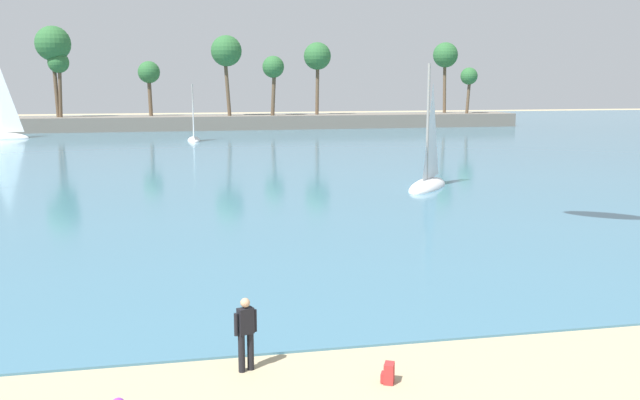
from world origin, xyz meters
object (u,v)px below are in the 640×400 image
(sailboat_mid_bay, at_px, (194,135))
(person_at_waterline, at_px, (246,332))
(backpack_near_kite, at_px, (388,374))
(sailboat_near_shore, at_px, (428,176))

(sailboat_mid_bay, bearing_deg, person_at_waterline, -90.33)
(backpack_near_kite, distance_m, sailboat_mid_bay, 59.63)
(sailboat_near_shore, xyz_separation_m, sailboat_mid_bay, (-12.74, 34.57, -0.13))
(person_at_waterline, bearing_deg, backpack_near_kite, -23.25)
(backpack_near_kite, xyz_separation_m, sailboat_mid_bay, (-2.54, 59.58, 0.42))
(person_at_waterline, xyz_separation_m, sailboat_near_shore, (13.08, 23.77, -0.14))
(sailboat_near_shore, bearing_deg, sailboat_mid_bay, 110.22)
(person_at_waterline, relative_size, sailboat_mid_bay, 0.27)
(sailboat_near_shore, bearing_deg, backpack_near_kite, -112.19)
(sailboat_near_shore, height_order, sailboat_mid_bay, sailboat_near_shore)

